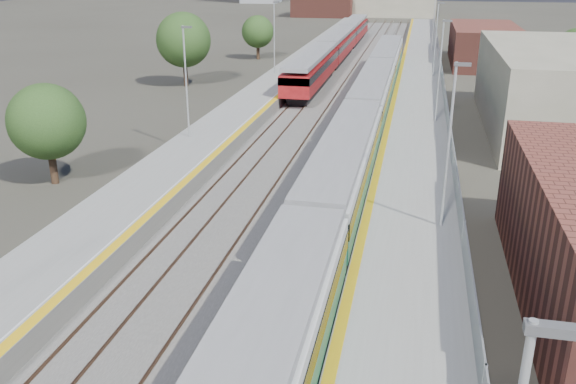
% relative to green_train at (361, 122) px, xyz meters
% --- Properties ---
extents(ground, '(320.00, 320.00, 0.00)m').
position_rel_green_train_xyz_m(ground, '(-1.50, 13.99, -2.17)').
color(ground, '#47443A').
rests_on(ground, ground).
extents(ballast_bed, '(10.50, 155.00, 0.06)m').
position_rel_green_train_xyz_m(ballast_bed, '(-3.75, 16.49, -2.14)').
color(ballast_bed, '#565451').
rests_on(ballast_bed, ground).
extents(tracks, '(8.96, 160.00, 0.17)m').
position_rel_green_train_xyz_m(tracks, '(-3.15, 18.17, -2.06)').
color(tracks, '#4C3323').
rests_on(tracks, ground).
extents(platform_right, '(4.70, 155.00, 8.52)m').
position_rel_green_train_xyz_m(platform_right, '(3.78, 16.48, -1.63)').
color(platform_right, slate).
rests_on(platform_right, ground).
extents(platform_left, '(4.30, 155.00, 8.52)m').
position_rel_green_train_xyz_m(platform_left, '(-10.55, 16.48, -1.65)').
color(platform_left, slate).
rests_on(platform_left, ground).
extents(green_train, '(2.79, 77.85, 3.08)m').
position_rel_green_train_xyz_m(green_train, '(0.00, 0.00, 0.00)').
color(green_train, black).
rests_on(green_train, ground).
extents(red_train, '(2.86, 57.90, 3.60)m').
position_rel_green_train_xyz_m(red_train, '(-7.00, 40.23, -0.04)').
color(red_train, black).
rests_on(red_train, ground).
extents(tree_a, '(4.42, 4.42, 5.99)m').
position_rel_green_train_xyz_m(tree_a, '(-17.22, -10.03, 1.60)').
color(tree_a, '#382619').
rests_on(tree_a, ground).
extents(tree_b, '(5.63, 5.63, 7.62)m').
position_rel_green_train_xyz_m(tree_b, '(-20.41, 20.03, 2.63)').
color(tree_b, '#382619').
rests_on(tree_b, ground).
extents(tree_c, '(4.24, 4.24, 5.75)m').
position_rel_green_train_xyz_m(tree_c, '(-17.70, 39.87, 1.45)').
color(tree_c, '#382619').
rests_on(tree_c, ground).
extents(tree_d, '(4.03, 4.03, 5.46)m').
position_rel_green_train_xyz_m(tree_d, '(20.76, 34.52, 1.27)').
color(tree_d, '#382619').
rests_on(tree_d, ground).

